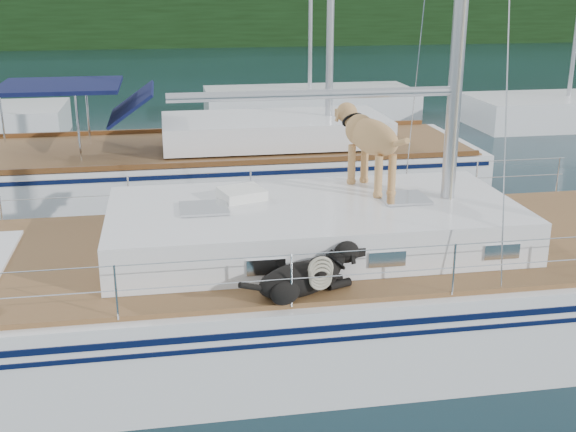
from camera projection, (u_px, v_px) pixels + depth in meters
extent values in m
plane|color=black|center=(254.00, 336.00, 9.65)|extent=(120.00, 120.00, 0.00)
cube|color=black|center=(173.00, 3.00, 50.86)|extent=(90.00, 3.00, 6.00)
cube|color=#595147|center=(174.00, 37.00, 52.73)|extent=(92.00, 1.00, 1.20)
cube|color=white|center=(253.00, 302.00, 9.50)|extent=(12.00, 3.80, 1.40)
cube|color=brown|center=(252.00, 250.00, 9.27)|extent=(11.52, 3.50, 0.06)
cube|color=white|center=(314.00, 224.00, 9.31)|extent=(5.20, 2.50, 0.55)
cylinder|color=silver|center=(315.00, 94.00, 8.79)|extent=(3.60, 0.12, 0.12)
cylinder|color=silver|center=(272.00, 256.00, 7.45)|extent=(10.56, 0.01, 0.01)
cylinder|color=silver|center=(237.00, 172.00, 10.73)|extent=(10.56, 0.01, 0.01)
cube|color=blue|center=(252.00, 212.00, 10.62)|extent=(0.85, 0.72, 0.05)
cube|color=white|center=(242.00, 194.00, 9.41)|extent=(0.66, 0.60, 0.14)
torus|color=beige|center=(321.00, 269.00, 7.65)|extent=(0.36, 0.13, 0.35)
cube|color=white|center=(221.00, 177.00, 15.76)|extent=(11.00, 3.50, 1.30)
cube|color=brown|center=(220.00, 147.00, 15.56)|extent=(10.56, 3.29, 0.06)
cube|color=white|center=(275.00, 130.00, 15.64)|extent=(4.80, 2.30, 0.55)
cube|color=#101445|center=(60.00, 86.00, 14.61)|extent=(2.40, 2.30, 0.08)
cube|color=white|center=(310.00, 105.00, 25.16)|extent=(7.20, 3.00, 1.10)
cube|color=white|center=(567.00, 113.00, 23.65)|extent=(6.40, 3.00, 1.10)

